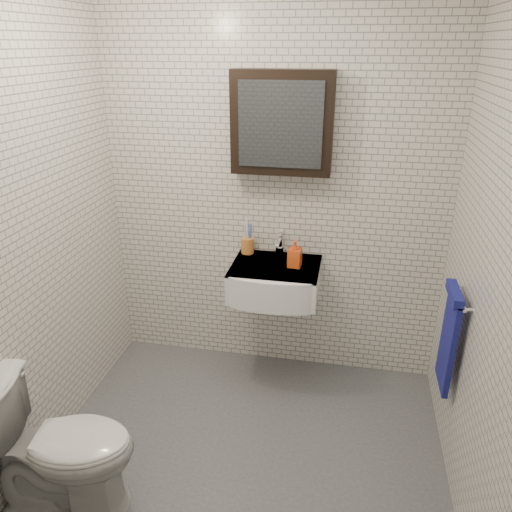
# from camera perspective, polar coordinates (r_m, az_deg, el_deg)

# --- Properties ---
(ground) EXTENTS (2.20, 2.00, 0.01)m
(ground) POSITION_cam_1_polar(r_m,az_deg,el_deg) (2.99, -1.55, -22.18)
(ground) COLOR #4B4D52
(ground) RESTS_ON ground
(room_shell) EXTENTS (2.22, 2.02, 2.51)m
(room_shell) POSITION_cam_1_polar(r_m,az_deg,el_deg) (2.21, -1.95, 5.52)
(room_shell) COLOR silver
(room_shell) RESTS_ON ground
(washbasin) EXTENTS (0.55, 0.50, 0.20)m
(washbasin) POSITION_cam_1_polar(r_m,az_deg,el_deg) (3.13, 2.12, -2.93)
(washbasin) COLOR white
(washbasin) RESTS_ON room_shell
(faucet) EXTENTS (0.06, 0.20, 0.15)m
(faucet) POSITION_cam_1_polar(r_m,az_deg,el_deg) (3.25, 2.71, 1.13)
(faucet) COLOR silver
(faucet) RESTS_ON washbasin
(mirror_cabinet) EXTENTS (0.60, 0.15, 0.60)m
(mirror_cabinet) POSITION_cam_1_polar(r_m,az_deg,el_deg) (3.04, 2.99, 14.92)
(mirror_cabinet) COLOR black
(mirror_cabinet) RESTS_ON room_shell
(towel_rail) EXTENTS (0.09, 0.30, 0.58)m
(towel_rail) POSITION_cam_1_polar(r_m,az_deg,el_deg) (2.84, 21.23, -8.37)
(towel_rail) COLOR silver
(towel_rail) RESTS_ON room_shell
(toothbrush_cup) EXTENTS (0.11, 0.11, 0.23)m
(toothbrush_cup) POSITION_cam_1_polar(r_m,az_deg,el_deg) (3.29, -0.96, 1.32)
(toothbrush_cup) COLOR #C87632
(toothbrush_cup) RESTS_ON washbasin
(soap_bottle) EXTENTS (0.09, 0.09, 0.18)m
(soap_bottle) POSITION_cam_1_polar(r_m,az_deg,el_deg) (3.09, 4.47, 0.30)
(soap_bottle) COLOR orange
(soap_bottle) RESTS_ON washbasin
(toilet) EXTENTS (0.77, 0.51, 0.74)m
(toilet) POSITION_cam_1_polar(r_m,az_deg,el_deg) (2.71, -21.66, -19.48)
(toilet) COLOR silver
(toilet) RESTS_ON ground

